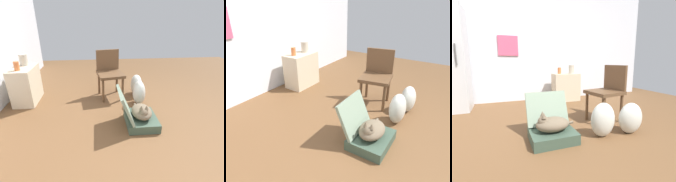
# 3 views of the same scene
# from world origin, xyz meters

# --- Properties ---
(ground_plane) EXTENTS (7.68, 7.68, 0.00)m
(ground_plane) POSITION_xyz_m (0.00, 0.00, 0.00)
(ground_plane) COLOR brown
(ground_plane) RESTS_ON ground
(wall_back) EXTENTS (6.40, 0.15, 2.60)m
(wall_back) POSITION_xyz_m (-0.00, 2.26, 1.30)
(wall_back) COLOR silver
(wall_back) RESTS_ON ground
(suitcase_base) EXTENTS (0.52, 0.43, 0.12)m
(suitcase_base) POSITION_xyz_m (-0.01, -0.01, 0.06)
(suitcase_base) COLOR #384C3D
(suitcase_base) RESTS_ON ground
(suitcase_lid) EXTENTS (0.52, 0.21, 0.41)m
(suitcase_lid) POSITION_xyz_m (-0.01, 0.22, 0.33)
(suitcase_lid) COLOR gray
(suitcase_lid) RESTS_ON suitcase_base
(cat) EXTENTS (0.47, 0.28, 0.24)m
(cat) POSITION_xyz_m (-0.02, -0.01, 0.21)
(cat) COLOR brown
(cat) RESTS_ON suitcase_base
(plastic_bag_white) EXTENTS (0.31, 0.21, 0.43)m
(plastic_bag_white) POSITION_xyz_m (0.61, -0.12, 0.21)
(plastic_bag_white) COLOR silver
(plastic_bag_white) RESTS_ON ground
(plastic_bag_clear) EXTENTS (0.33, 0.21, 0.40)m
(plastic_bag_clear) POSITION_xyz_m (0.99, -0.16, 0.20)
(plastic_bag_clear) COLOR silver
(plastic_bag_clear) RESTS_ON ground
(side_table) EXTENTS (0.60, 0.36, 0.63)m
(side_table) POSITION_xyz_m (0.88, 1.85, 0.32)
(side_table) COLOR beige
(side_table) RESTS_ON ground
(vase_tall) EXTENTS (0.08, 0.08, 0.14)m
(vase_tall) POSITION_xyz_m (0.73, 1.87, 0.70)
(vase_tall) COLOR #CC6B38
(vase_tall) RESTS_ON side_table
(vase_short) EXTENTS (0.13, 0.13, 0.19)m
(vase_short) POSITION_xyz_m (1.03, 1.87, 0.73)
(vase_short) COLOR #B7AD99
(vase_short) RESTS_ON side_table
(chair) EXTENTS (0.54, 0.53, 0.86)m
(chair) POSITION_xyz_m (1.00, 0.37, 0.48)
(chair) COLOR brown
(chair) RESTS_ON ground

